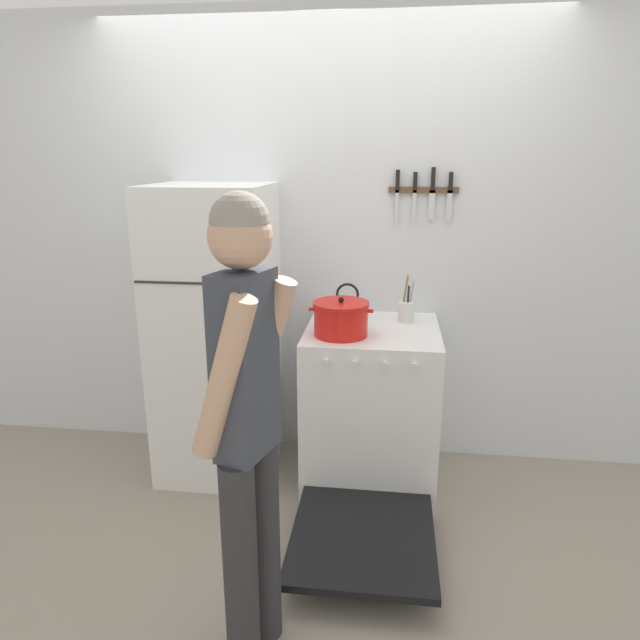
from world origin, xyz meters
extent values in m
plane|color=gray|center=(0.00, 0.00, 0.00)|extent=(14.00, 14.00, 0.00)
cube|color=silver|center=(0.00, 0.03, 1.27)|extent=(10.00, 0.06, 2.55)
cube|color=white|center=(-0.57, -0.31, 0.82)|extent=(0.62, 0.63, 1.63)
cube|color=#2D2D2D|center=(-0.57, -0.63, 1.18)|extent=(0.61, 0.01, 0.01)
cylinder|color=#B2B5BA|center=(-0.38, -0.64, 0.72)|extent=(0.02, 0.02, 0.52)
cube|color=white|center=(0.30, -0.35, 0.45)|extent=(0.70, 0.69, 0.89)
cube|color=black|center=(0.30, -0.35, 0.88)|extent=(0.69, 0.68, 0.02)
cube|color=black|center=(0.30, -0.66, 0.44)|extent=(0.60, 0.05, 0.67)
cylinder|color=black|center=(0.14, -0.48, 0.89)|extent=(0.22, 0.22, 0.01)
cylinder|color=black|center=(0.46, -0.48, 0.89)|extent=(0.22, 0.22, 0.01)
cylinder|color=black|center=(0.14, -0.21, 0.89)|extent=(0.22, 0.22, 0.01)
cylinder|color=black|center=(0.46, -0.21, 0.89)|extent=(0.22, 0.22, 0.01)
cylinder|color=silver|center=(0.09, -0.70, 0.82)|extent=(0.04, 0.02, 0.04)
cylinder|color=silver|center=(0.23, -0.70, 0.82)|extent=(0.04, 0.02, 0.04)
cylinder|color=silver|center=(0.37, -0.70, 0.82)|extent=(0.04, 0.02, 0.04)
cylinder|color=silver|center=(0.51, -0.70, 0.82)|extent=(0.04, 0.02, 0.04)
cube|color=black|center=(0.30, -1.05, 0.12)|extent=(0.64, 0.71, 0.04)
cube|color=#99999E|center=(0.30, -0.43, 0.40)|extent=(0.56, 0.38, 0.01)
cylinder|color=red|center=(0.14, -0.48, 0.97)|extent=(0.27, 0.27, 0.16)
cylinder|color=red|center=(0.14, -0.48, 1.06)|extent=(0.29, 0.29, 0.02)
sphere|color=black|center=(0.14, -0.48, 1.08)|extent=(0.03, 0.03, 0.03)
cylinder|color=red|center=(-0.01, -0.48, 1.03)|extent=(0.03, 0.02, 0.02)
cylinder|color=red|center=(0.29, -0.48, 1.03)|extent=(0.03, 0.02, 0.02)
cylinder|color=silver|center=(0.15, -0.21, 0.94)|extent=(0.16, 0.16, 0.09)
cone|color=silver|center=(0.15, -0.21, 0.99)|extent=(0.15, 0.15, 0.02)
sphere|color=black|center=(0.15, -0.21, 1.02)|extent=(0.02, 0.02, 0.02)
cone|color=silver|center=(0.23, -0.21, 0.95)|extent=(0.09, 0.03, 0.08)
torus|color=black|center=(0.15, -0.21, 1.04)|extent=(0.13, 0.01, 0.13)
cylinder|color=silver|center=(0.48, -0.20, 0.95)|extent=(0.09, 0.09, 0.11)
cylinder|color=#9E7547|center=(0.46, -0.19, 1.03)|extent=(0.04, 0.03, 0.24)
cylinder|color=#232326|center=(0.48, -0.20, 1.01)|extent=(0.02, 0.02, 0.18)
cylinder|color=#B2B5BA|center=(0.50, -0.19, 1.02)|extent=(0.04, 0.02, 0.20)
cylinder|color=#2D2D30|center=(-0.09, -1.66, 0.41)|extent=(0.12, 0.12, 0.82)
cylinder|color=#2D2D30|center=(-0.05, -1.50, 0.41)|extent=(0.12, 0.12, 0.82)
cube|color=#383D47|center=(-0.07, -1.58, 1.13)|extent=(0.19, 0.26, 0.62)
cylinder|color=tan|center=(-0.11, -1.70, 1.13)|extent=(0.26, 0.15, 0.55)
cylinder|color=tan|center=(-0.03, -1.46, 1.13)|extent=(0.26, 0.15, 0.55)
sphere|color=tan|center=(-0.07, -1.58, 1.54)|extent=(0.20, 0.20, 0.20)
sphere|color=gray|center=(-0.07, -1.58, 1.59)|extent=(0.18, 0.18, 0.18)
cube|color=brown|center=(0.55, -0.01, 1.59)|extent=(0.38, 0.02, 0.03)
cube|color=silver|center=(0.40, -0.02, 1.50)|extent=(0.02, 0.00, 0.20)
cube|color=black|center=(0.40, -0.02, 1.65)|extent=(0.02, 0.02, 0.11)
cube|color=silver|center=(0.50, -0.02, 1.50)|extent=(0.02, 0.00, 0.18)
cube|color=black|center=(0.50, -0.02, 1.64)|extent=(0.02, 0.02, 0.10)
cube|color=silver|center=(0.59, -0.02, 1.51)|extent=(0.03, 0.00, 0.16)
cube|color=black|center=(0.59, -0.02, 1.65)|extent=(0.02, 0.02, 0.12)
cube|color=silver|center=(0.69, -0.02, 1.51)|extent=(0.03, 0.00, 0.16)
cube|color=black|center=(0.69, -0.02, 1.64)|extent=(0.02, 0.02, 0.10)
camera|label=1|loc=(0.38, -3.25, 1.78)|focal=32.00mm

